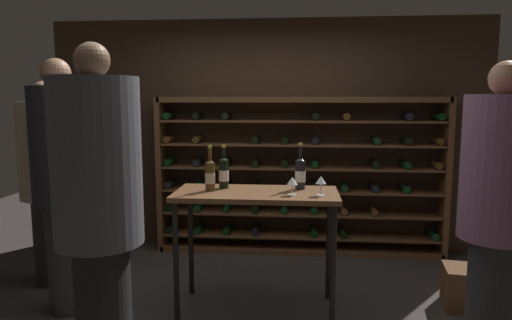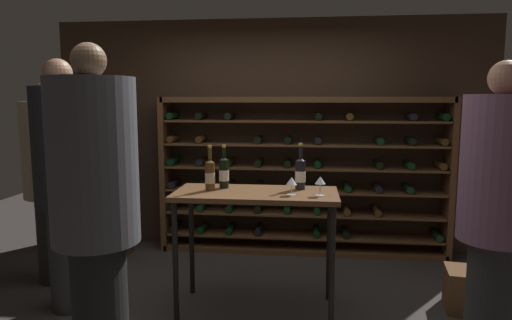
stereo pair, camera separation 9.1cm
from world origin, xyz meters
name	(u,v)px [view 2 (the right image)]	position (x,y,z in m)	size (l,w,h in m)	color
ground_plane	(251,315)	(0.00, 0.00, 0.00)	(9.59, 9.59, 0.00)	#383330
back_wall	(270,135)	(0.00, 1.80, 1.30)	(4.95, 0.10, 2.61)	#3D2B1E
wine_rack	(300,177)	(0.35, 1.59, 0.86)	(3.18, 0.32, 1.74)	brown
tasting_table	(256,206)	(0.03, 0.13, 0.87)	(1.30, 0.60, 0.99)	brown
person_guest_khaki	(63,174)	(-1.50, -0.04, 1.12)	(0.44, 0.44, 2.03)	#2D2D2D
person_bystander_red_print	(51,173)	(-1.93, 0.50, 1.04)	(0.49, 0.49, 1.88)	#292929
person_guest_plum_blouse	(498,203)	(1.61, -0.49, 1.07)	(0.47, 0.47, 1.95)	#2A2A2A
person_guest_blue_shirt	(95,202)	(-0.79, -0.95, 1.12)	(0.50, 0.50, 2.03)	black
wine_crate	(477,291)	(1.81, 0.28, 0.17)	(0.48, 0.34, 0.34)	brown
display_cabinet	(106,179)	(-1.75, 1.23, 0.85)	(0.44, 0.36, 1.70)	#4C2D1E
wine_bottle_black_capsule	(224,172)	(-0.26, 0.25, 1.12)	(0.08, 0.08, 0.36)	black
wine_bottle_amber_reserve	(300,173)	(0.37, 0.26, 1.12)	(0.09, 0.09, 0.38)	black
wine_bottle_red_label	(210,174)	(-0.35, 0.13, 1.12)	(0.08, 0.08, 0.37)	#4C3314
wine_glass_stemmed_center	(292,182)	(0.31, 0.02, 1.09)	(0.08, 0.08, 0.14)	silver
wine_glass_stemmed_left	(320,181)	(0.53, 0.02, 1.10)	(0.08, 0.08, 0.15)	silver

